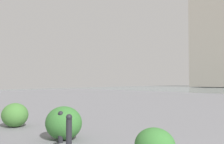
{
  "coord_description": "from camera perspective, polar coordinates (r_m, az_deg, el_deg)",
  "views": [
    {
      "loc": [
        -0.1,
        2.21,
        1.46
      ],
      "look_at": [
        8.24,
        -6.42,
        1.9
      ],
      "focal_mm": 39.16,
      "sensor_mm": 36.0,
      "label": 1
    }
  ],
  "objects": [
    {
      "name": "shrub_low",
      "position": [
        8.45,
        -21.72,
        -9.3
      ],
      "size": [
        0.89,
        0.8,
        0.75
      ],
      "color": "#477F38",
      "rests_on": "ground"
    },
    {
      "name": "building_annex",
      "position": [
        70.18,
        24.56,
        8.45
      ],
      "size": [
        11.89,
        14.78,
        28.07
      ],
      "color": "#B2A899",
      "rests_on": "ground"
    },
    {
      "name": "bollard_mid",
      "position": [
        6.04,
        -11.93,
        -12.25
      ],
      "size": [
        0.13,
        0.13,
        0.75
      ],
      "color": "#232328",
      "rests_on": "ground"
    },
    {
      "name": "shrub_tall",
      "position": [
        6.33,
        -11.22,
        -11.58
      ],
      "size": [
        0.97,
        0.87,
        0.82
      ],
      "color": "#387533",
      "rests_on": "ground"
    },
    {
      "name": "bollard_near",
      "position": [
        5.19,
        -10.02,
        -13.74
      ],
      "size": [
        0.13,
        0.13,
        0.79
      ],
      "color": "#232328",
      "rests_on": "ground"
    }
  ]
}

